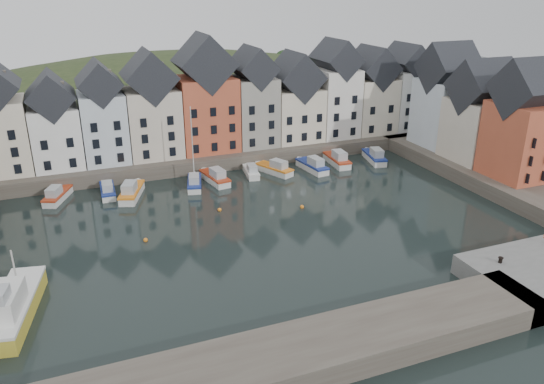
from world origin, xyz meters
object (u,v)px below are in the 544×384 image
boat_d (194,182)px  mooring_bollard (501,260)px  boat_a (57,196)px  large_vessel (12,307)px

boat_d → mooring_bollard: bearing=-44.6°
boat_d → mooring_bollard: size_ratio=20.50×
boat_a → large_vessel: size_ratio=0.55×
boat_a → boat_d: bearing=16.4°
boat_a → large_vessel: (-3.95, -26.97, 0.67)m
boat_d → mooring_bollard: 40.86m
boat_a → mooring_bollard: (38.89, -37.11, 1.62)m
large_vessel → mooring_bollard: (42.84, -10.14, 0.95)m
boat_a → boat_d: (17.88, -2.10, 0.05)m
boat_d → boat_a: bearing=-172.2°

